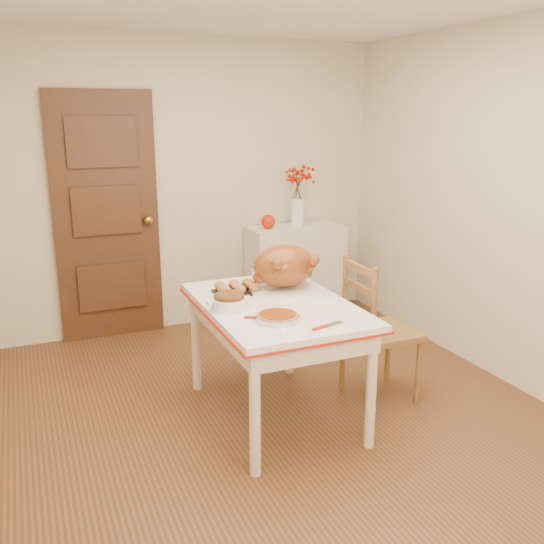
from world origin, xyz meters
name	(u,v)px	position (x,y,z in m)	size (l,w,h in m)	color
floor	(279,423)	(0.00, 0.00, 0.00)	(3.50, 4.00, 0.00)	#532813
wall_back	(187,187)	(0.00, 2.00, 1.25)	(3.50, 0.00, 2.50)	beige
wall_right	(514,208)	(1.75, 0.00, 1.25)	(0.00, 4.00, 2.50)	beige
door_back	(107,218)	(-0.70, 1.97, 1.03)	(0.85, 0.06, 2.06)	#402116
sideboard	(295,272)	(0.95, 1.78, 0.43)	(0.87, 0.39, 0.87)	silver
kitchen_table	(275,360)	(0.02, 0.11, 0.38)	(0.87, 1.27, 0.76)	white
chair_oak	(381,329)	(0.78, 0.08, 0.49)	(0.43, 0.43, 0.97)	olive
berry_vase	(298,198)	(0.96, 1.78, 1.13)	(0.27, 0.27, 0.52)	white
apple	(268,222)	(0.68, 1.78, 0.93)	(0.13, 0.13, 0.13)	red
turkey_platter	(284,268)	(0.18, 0.32, 0.91)	(0.47, 0.38, 0.30)	brown
pumpkin_pie	(278,316)	(-0.09, -0.19, 0.79)	(0.25, 0.25, 0.05)	#852F08
stuffing_dish	(229,300)	(-0.27, 0.11, 0.81)	(0.27, 0.21, 0.10)	brown
rolls_tray	(237,288)	(-0.13, 0.38, 0.80)	(0.27, 0.21, 0.07)	#C87E3D
pie_server	(328,325)	(0.12, -0.38, 0.77)	(0.21, 0.06, 0.01)	silver
carving_knife	(265,318)	(-0.15, -0.14, 0.77)	(0.23, 0.06, 0.01)	silver
drinking_glass	(256,275)	(0.08, 0.56, 0.81)	(0.06, 0.06, 0.10)	white
shaker_pair	(289,270)	(0.36, 0.64, 0.80)	(0.08, 0.03, 0.08)	white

